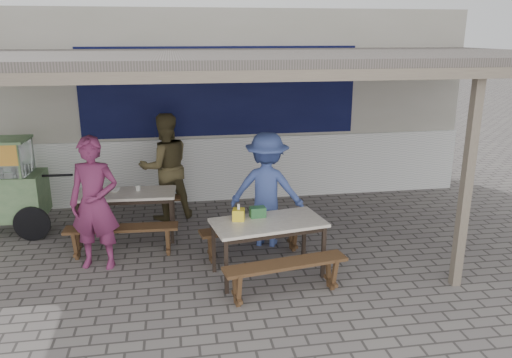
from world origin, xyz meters
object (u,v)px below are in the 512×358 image
object	(u,v)px
table_right	(268,227)
tissue_box	(239,215)
bench_right_street	(286,271)
patron_street_side	(95,203)
bench_left_wall	(133,204)
condiment_jar	(138,188)
bench_left_street	(122,234)
donation_box	(258,212)
patron_wall_side	(165,167)
condiment_bowl	(115,190)
bench_right_wall	(253,234)
patron_right_table	(267,190)
table_left	(126,198)

from	to	relation	value
table_right	tissue_box	size ratio (longest dim) A/B	10.28
bench_right_street	patron_street_side	size ratio (longest dim) A/B	0.86
bench_left_wall	condiment_jar	bearing A→B (deg)	-73.22
bench_left_street	tissue_box	xyz separation A→B (m)	(1.56, -0.78, 0.48)
table_right	condiment_jar	size ratio (longest dim) A/B	17.79
donation_box	patron_wall_side	bearing A→B (deg)	118.65
condiment_bowl	bench_right_wall	bearing A→B (deg)	-27.38
tissue_box	donation_box	xyz separation A→B (m)	(0.26, 0.07, -0.01)
bench_right_street	donation_box	world-z (taller)	donation_box
patron_wall_side	donation_box	distance (m)	2.50
patron_right_table	patron_wall_side	bearing A→B (deg)	-22.79
condiment_jar	condiment_bowl	world-z (taller)	condiment_jar
bench_left_street	patron_wall_side	distance (m)	1.71
table_left	donation_box	xyz separation A→B (m)	(1.79, -1.36, 0.15)
bench_right_street	bench_left_wall	bearing A→B (deg)	115.69
condiment_bowl	tissue_box	bearing A→B (deg)	-41.67
table_left	table_right	distance (m)	2.44
bench_right_street	patron_street_side	distance (m)	2.69
bench_right_street	tissue_box	size ratio (longest dim) A/B	10.44
patron_right_table	table_left	bearing A→B (deg)	5.52
bench_left_street	bench_left_wall	world-z (taller)	same
bench_right_wall	condiment_bowl	size ratio (longest dim) A/B	9.33
table_left	patron_right_table	xyz separation A→B (m)	(2.07, -0.54, 0.18)
bench_left_street	table_right	size ratio (longest dim) A/B	1.04
patron_street_side	condiment_jar	world-z (taller)	patron_street_side
donation_box	bench_left_street	bearing A→B (deg)	158.72
condiment_jar	table_right	bearing A→B (deg)	-43.19
bench_right_wall	condiment_jar	size ratio (longest dim) A/B	18.08
table_left	condiment_jar	distance (m)	0.23
table_left	patron_wall_side	distance (m)	1.05
bench_left_street	condiment_jar	xyz separation A→B (m)	(0.21, 0.73, 0.45)
bench_right_street	tissue_box	xyz separation A→B (m)	(-0.47, 0.71, 0.48)
patron_street_side	condiment_bowl	xyz separation A→B (m)	(0.15, 0.99, -0.13)
patron_wall_side	table_right	bearing A→B (deg)	103.14
patron_right_table	bench_right_street	bearing A→B (deg)	107.51
table_right	bench_right_wall	xyz separation A→B (m)	(-0.10, 0.60, -0.33)
bench_left_wall	condiment_bowl	xyz separation A→B (m)	(-0.21, -0.56, 0.43)
tissue_box	patron_right_table	bearing A→B (deg)	58.84
patron_wall_side	patron_street_side	bearing A→B (deg)	46.70
bench_right_wall	condiment_bowl	distance (m)	2.26
bench_left_wall	tissue_box	size ratio (longest dim) A/B	10.69
donation_box	condiment_jar	size ratio (longest dim) A/B	2.37
table_right	tissue_box	bearing A→B (deg)	154.52
table_left	bench_left_wall	distance (m)	0.73
bench_left_wall	patron_wall_side	world-z (taller)	patron_wall_side
table_right	patron_wall_side	distance (m)	2.72
donation_box	condiment_jar	world-z (taller)	donation_box
bench_right_wall	patron_right_table	bearing A→B (deg)	46.20
bench_left_street	patron_right_table	size ratio (longest dim) A/B	0.93
donation_box	patron_right_table	bearing A→B (deg)	71.09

